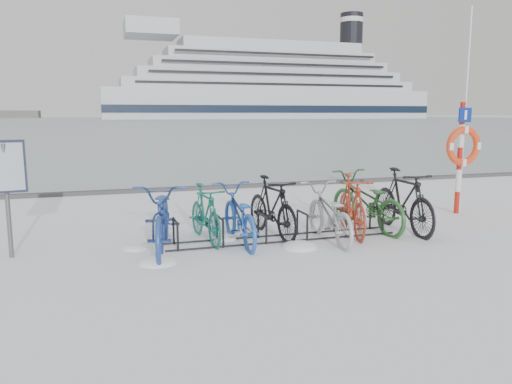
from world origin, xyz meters
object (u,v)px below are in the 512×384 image
Objects in this scene: lifebuoy_station at (463,146)px; info_board at (5,174)px; bike_rack at (282,229)px; cruise_ferry at (268,89)px.

info_board is at bearing -175.03° from lifebuoy_station.
lifebuoy_station reaches higher than bike_rack.
info_board is (-4.20, 0.18, 1.07)m from bike_rack.
bike_rack is 0.03× the size of cruise_ferry.
lifebuoy_station is at bearing -107.65° from cruise_ferry.
bike_rack is at bearing -108.77° from cruise_ferry.
cruise_ferry is (63.08, 185.58, 11.55)m from bike_rack.
cruise_ferry is at bearing 72.35° from lifebuoy_station.
cruise_ferry is (58.74, 184.65, 10.30)m from lifebuoy_station.
lifebuoy_station is at bearing 12.02° from bike_rack.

